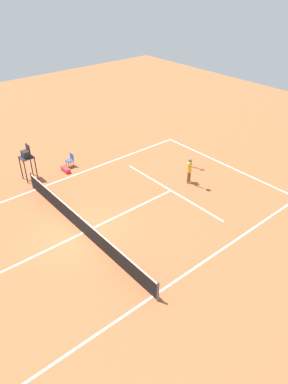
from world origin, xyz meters
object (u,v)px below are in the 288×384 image
at_px(tennis_ball, 159,188).
at_px(equipment_bag, 66,170).
at_px(courtside_chair_mid, 70,159).
at_px(player_serving, 190,169).
at_px(umpire_chair, 26,157).

height_order(tennis_ball, equipment_bag, equipment_bag).
bearing_deg(courtside_chair_mid, equipment_bag, 123.79).
relative_size(player_serving, umpire_chair, 0.69).
bearing_deg(umpire_chair, tennis_ball, -138.56).
xyz_separation_m(tennis_ball, equipment_bag, (5.62, 3.30, 0.12)).
bearing_deg(tennis_ball, equipment_bag, 30.40).
bearing_deg(player_serving, umpire_chair, -56.11).
height_order(umpire_chair, courtside_chair_mid, umpire_chair).
relative_size(player_serving, tennis_ball, 24.57).
bearing_deg(equipment_bag, courtside_chair_mid, -56.21).
distance_m(player_serving, umpire_chair, 10.25).
relative_size(umpire_chair, courtside_chair_mid, 2.54).
bearing_deg(tennis_ball, player_serving, -109.31).
distance_m(player_serving, equipment_bag, 8.28).
relative_size(tennis_ball, umpire_chair, 0.03).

